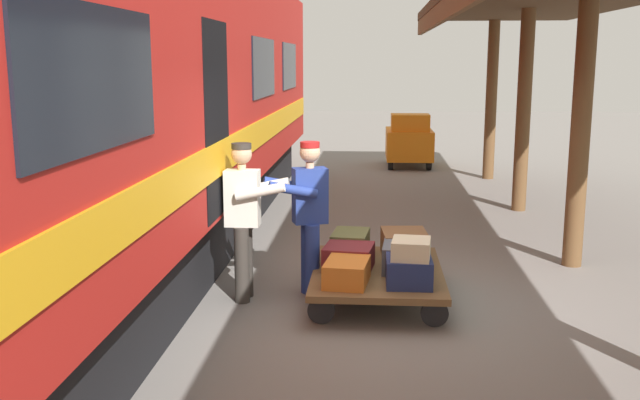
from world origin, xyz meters
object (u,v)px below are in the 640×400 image
at_px(suitcase_olive_duffel, 350,244).
at_px(suitcase_brown_leather, 405,244).
at_px(train_car, 74,109).
at_px(luggage_cart, 377,273).
at_px(suitcase_cream_canvas, 411,249).
at_px(suitcase_orange_carryall, 347,272).
at_px(suitcase_slate_roller, 407,257).
at_px(suitcase_maroon_trunk, 349,257).
at_px(porter_by_door, 245,216).
at_px(baggage_tug, 409,141).
at_px(suitcase_navy_fabric, 409,271).
at_px(porter_in_overalls, 308,213).

bearing_deg(suitcase_olive_duffel, suitcase_brown_leather, 180.00).
xyz_separation_m(train_car, luggage_cart, (-3.16, -0.20, -1.77)).
relative_size(suitcase_olive_duffel, suitcase_cream_canvas, 1.43).
height_order(suitcase_olive_duffel, suitcase_orange_carryall, suitcase_olive_duffel).
height_order(suitcase_slate_roller, suitcase_cream_canvas, suitcase_cream_canvas).
distance_m(suitcase_maroon_trunk, porter_by_door, 1.20).
xyz_separation_m(suitcase_slate_roller, porter_by_door, (1.73, 0.09, 0.44)).
bearing_deg(suitcase_cream_canvas, luggage_cart, -59.19).
bearing_deg(baggage_tug, suitcase_slate_roller, 87.19).
height_order(suitcase_navy_fabric, baggage_tug, baggage_tug).
height_order(suitcase_navy_fabric, suitcase_maroon_trunk, suitcase_navy_fabric).
distance_m(suitcase_slate_roller, baggage_tug, 10.09).
bearing_deg(train_car, suitcase_orange_carryall, 173.33).
bearing_deg(baggage_tug, train_car, 68.88).
bearing_deg(porter_in_overalls, train_car, 6.91).
bearing_deg(porter_by_door, porter_in_overalls, -164.60).
bearing_deg(suitcase_slate_roller, suitcase_maroon_trunk, -0.00).
bearing_deg(baggage_tug, suitcase_cream_canvas, 87.40).
relative_size(suitcase_brown_leather, baggage_tug, 0.36).
distance_m(train_car, porter_by_door, 2.08).
xyz_separation_m(suitcase_orange_carryall, suitcase_cream_canvas, (-0.64, 0.01, 0.26)).
height_order(train_car, suitcase_cream_canvas, train_car).
xyz_separation_m(suitcase_orange_carryall, porter_by_door, (1.11, -0.44, 0.46)).
distance_m(suitcase_brown_leather, suitcase_navy_fabric, 1.07).
xyz_separation_m(porter_by_door, baggage_tug, (-2.23, -10.17, -0.30)).
bearing_deg(suitcase_cream_canvas, baggage_tug, -92.60).
height_order(luggage_cart, suitcase_maroon_trunk, suitcase_maroon_trunk).
bearing_deg(porter_in_overalls, suitcase_maroon_trunk, 168.29).
xyz_separation_m(suitcase_navy_fabric, porter_by_door, (1.73, -0.44, 0.44)).
relative_size(suitcase_brown_leather, porter_in_overalls, 0.36).
relative_size(suitcase_olive_duffel, porter_in_overalls, 0.34).
bearing_deg(suitcase_navy_fabric, suitcase_orange_carryall, 0.00).
distance_m(suitcase_brown_leather, suitcase_cream_canvas, 1.10).
height_order(suitcase_slate_roller, porter_by_door, porter_by_door).
xyz_separation_m(suitcase_maroon_trunk, porter_by_door, (1.11, 0.09, 0.46)).
xyz_separation_m(porter_in_overalls, baggage_tug, (-1.56, -9.99, -0.30)).
bearing_deg(train_car, suitcase_slate_roller, -176.71).
bearing_deg(suitcase_maroon_trunk, suitcase_navy_fabric, 139.42).
bearing_deg(suitcase_olive_duffel, baggage_tug, -96.68).
bearing_deg(baggage_tug, suitcase_maroon_trunk, 83.67).
bearing_deg(porter_in_overalls, suitcase_olive_duffel, -135.30).
bearing_deg(suitcase_cream_canvas, porter_in_overalls, -30.46).
bearing_deg(suitcase_slate_roller, luggage_cart, 0.00).
distance_m(suitcase_slate_roller, suitcase_maroon_trunk, 0.62).
relative_size(suitcase_slate_roller, suitcase_cream_canvas, 1.46).
distance_m(suitcase_cream_canvas, porter_in_overalls, 1.27).
distance_m(train_car, baggage_tug, 11.11).
distance_m(suitcase_navy_fabric, suitcase_slate_roller, 0.53).
height_order(train_car, suitcase_orange_carryall, train_car).
bearing_deg(porter_by_door, suitcase_olive_duffel, -150.65).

